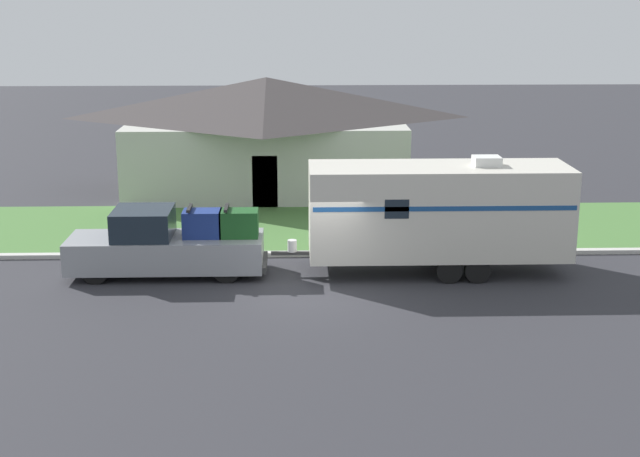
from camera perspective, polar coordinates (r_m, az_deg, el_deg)
The scene contains 7 objects.
ground_plane at distance 25.36m, azimuth 0.01°, elevation -4.16°, with size 120.00×120.00×0.00m, color #2D2D33.
curb_strip at distance 28.91m, azimuth -0.22°, elevation -1.62°, with size 80.00×0.30×0.14m.
lawn_strip at distance 32.44m, azimuth -0.39°, elevation 0.10°, with size 80.00×7.00×0.03m.
house_across_street at distance 38.80m, azimuth -3.41°, elevation 6.23°, with size 12.45×8.34×4.81m.
pickup_truck at distance 27.17m, azimuth -9.72°, elevation -1.04°, with size 5.94×1.98×2.10m.
travel_trailer at distance 27.00m, azimuth 7.59°, elevation 1.14°, with size 8.93×2.46×3.57m.
mailbox at distance 29.60m, azimuth 4.60°, elevation 0.74°, with size 0.48×0.20×1.41m.
Camera 1 is at (-0.74, -23.98, 8.22)m, focal length 50.00 mm.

